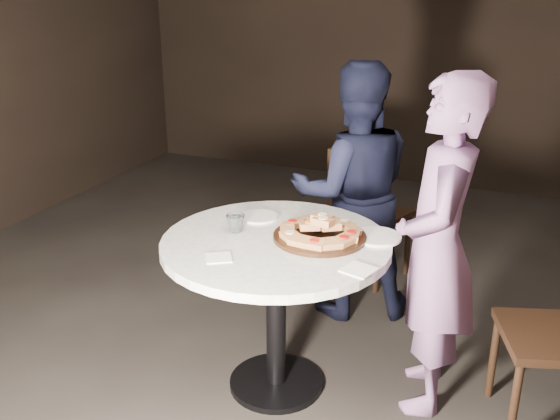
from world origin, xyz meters
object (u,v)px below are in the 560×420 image
table (276,269)px  serving_board (320,237)px  water_glass (236,223)px  diner_navy (353,192)px  focaccia_pile (320,229)px  diner_teal (437,249)px  chair_far (364,207)px

table → serving_board: serving_board is taller
water_glass → diner_navy: 0.94m
focaccia_pile → water_glass: 0.40m
serving_board → table: bearing=-153.1°
table → water_glass: size_ratio=12.90×
focaccia_pile → diner_navy: diner_navy is taller
diner_teal → chair_far: bearing=-160.0°
table → diner_teal: 0.75m
water_glass → diner_navy: (0.33, 0.88, -0.08)m
water_glass → diner_navy: size_ratio=0.06×
serving_board → water_glass: bearing=-169.8°
focaccia_pile → diner_teal: diner_teal is taller
focaccia_pile → water_glass: focaccia_pile is taller
focaccia_pile → diner_teal: (0.52, 0.11, -0.06)m
table → chair_far: 1.32m
table → chair_far: chair_far is taller
diner_navy → diner_teal: 0.91m
table → diner_teal: (0.70, 0.20, 0.14)m
water_glass → serving_board: bearing=10.2°
water_glass → chair_far: 1.37m
focaccia_pile → diner_navy: (-0.07, 0.80, -0.09)m
serving_board → focaccia_pile: (0.00, 0.00, 0.04)m
serving_board → chair_far: bearing=94.9°
table → serving_board: (0.18, 0.09, 0.16)m
diner_teal → water_glass: bearing=-88.1°
table → water_glass: (-0.22, 0.02, 0.19)m
serving_board → diner_teal: 0.53m
chair_far → diner_navy: size_ratio=0.59×
table → serving_board: size_ratio=2.68×
chair_far → focaccia_pile: bearing=116.1°
water_glass → diner_teal: bearing=11.3°
serving_board → diner_navy: 0.81m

